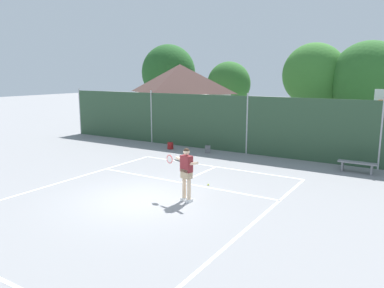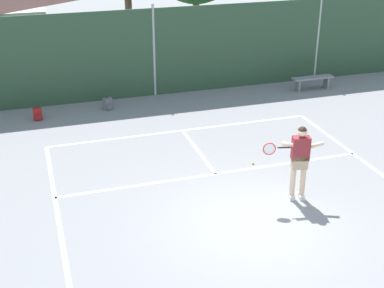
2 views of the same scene
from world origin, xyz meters
TOP-DOWN VIEW (x-y plane):
  - ground_plane at (0.00, 0.00)m, footprint 120.00×120.00m
  - court_markings at (0.00, 0.65)m, footprint 8.30×11.10m
  - chainlink_fence at (0.00, 9.00)m, footprint 26.09×0.09m
  - basketball_hoop at (6.33, 11.04)m, footprint 0.90×0.67m
  - clubhouse_building at (-6.39, 12.09)m, footprint 6.24×4.51m
  - treeline_backdrop at (0.36, 18.59)m, footprint 28.10×4.57m
  - tennis_player at (1.40, 0.72)m, footprint 1.43×0.34m
  - tennis_ball at (1.15, 2.71)m, footprint 0.07×0.07m
  - backpack_red at (-4.21, 7.77)m, footprint 0.28×0.25m
  - backpack_grey at (-1.89, 8.04)m, footprint 0.33×0.33m
  - courtside_bench at (5.77, 7.85)m, footprint 1.60×0.36m

SIDE VIEW (x-z plane):
  - ground_plane at x=0.00m, z-range 0.00..0.00m
  - court_markings at x=0.00m, z-range 0.00..0.01m
  - tennis_ball at x=1.15m, z-range 0.00..0.07m
  - backpack_red at x=-4.21m, z-range -0.04..0.42m
  - backpack_grey at x=-1.89m, z-range -0.04..0.42m
  - courtside_bench at x=5.77m, z-range 0.12..0.60m
  - tennis_player at x=1.40m, z-range 0.18..2.04m
  - chainlink_fence at x=0.00m, z-range -0.07..3.21m
  - basketball_hoop at x=6.33m, z-range 0.54..4.09m
  - clubhouse_building at x=-6.39m, z-range 0.09..5.03m
  - treeline_backdrop at x=0.36m, z-range 0.71..7.62m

